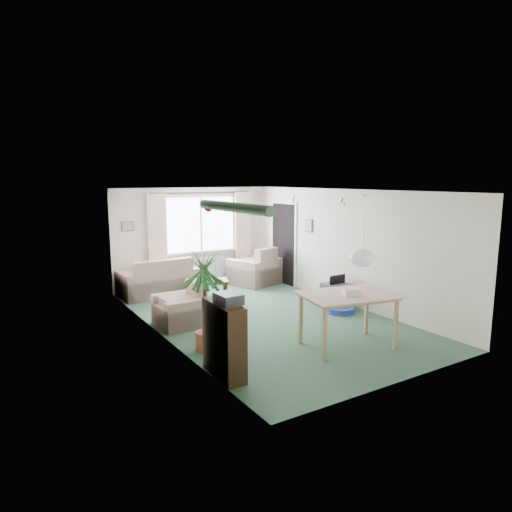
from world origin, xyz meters
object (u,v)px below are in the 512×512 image
bookshelf (224,340)px  pet_bed (340,309)px  sofa (158,276)px  coffee_table (206,290)px  dining_table (347,321)px  tv_cube (337,295)px  houseplant (205,300)px  armchair_left (181,304)px  armchair_corner (254,265)px

bookshelf → pet_bed: (3.31, 1.40, -0.45)m
sofa → coffee_table: 1.21m
sofa → bookshelf: bearing=78.4°
coffee_table → dining_table: (0.65, -3.75, 0.20)m
sofa → dining_table: bearing=104.2°
tv_cube → sofa: bearing=130.9°
tv_cube → pet_bed: tv_cube is taller
houseplant → tv_cube: 3.48m
armchair_left → coffee_table: size_ratio=0.91×
houseplant → tv_cube: houseplant is taller
armchair_left → houseplant: houseplant is taller
tv_cube → pet_bed: bearing=-127.0°
pet_bed → armchair_left: bearing=162.8°
armchair_corner → bookshelf: bearing=37.6°
armchair_corner → pet_bed: 3.04m
sofa → armchair_left: size_ratio=1.97×
coffee_table → armchair_corner: bearing=23.0°
armchair_corner → dining_table: size_ratio=0.79×
armchair_left → pet_bed: 3.12m
bookshelf → tv_cube: size_ratio=1.90×
sofa → armchair_corner: bearing=172.4°
armchair_corner → tv_cube: armchair_corner is taller
armchair_corner → pet_bed: (0.15, -3.01, -0.41)m
armchair_left → coffee_table: bearing=139.8°
armchair_corner → houseplant: houseplant is taller
armchair_corner → coffee_table: 1.83m
pet_bed → tv_cube: bearing=56.4°
coffee_table → tv_cube: tv_cube is taller
sofa → pet_bed: sofa is taller
sofa → armchair_corner: size_ratio=1.63×
dining_table → pet_bed: dining_table is taller
bookshelf → dining_table: bookshelf is taller
tv_cube → houseplant: bearing=-170.5°
armchair_left → bookshelf: bearing=-8.7°
sofa → houseplant: (-0.55, -3.64, 0.36)m
armchair_left → dining_table: 2.98m
houseplant → pet_bed: houseplant is taller
coffee_table → tv_cube: (2.05, -1.95, 0.03)m
pet_bed → sofa: bearing=128.6°
armchair_corner → armchair_left: 3.51m
armchair_corner → bookshelf: size_ratio=1.04×
pet_bed → houseplant: bearing=-172.3°
armchair_left → dining_table: bearing=36.9°
bookshelf → houseplant: 1.04m
coffee_table → pet_bed: (1.82, -2.30, -0.16)m
coffee_table → sofa: bearing=129.1°
armchair_left → bookshelf: 2.35m
dining_table → tv_cube: bearing=52.3°
bookshelf → coffee_table: bearing=70.4°
armchair_left → bookshelf: size_ratio=0.86×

